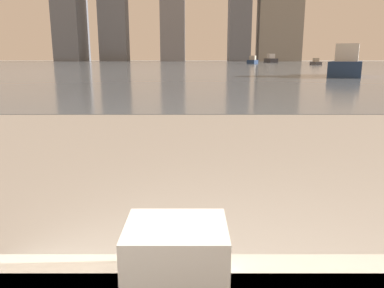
# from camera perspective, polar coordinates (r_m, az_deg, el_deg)

# --- Properties ---
(towel_stack) EXTENTS (0.26, 0.21, 0.16)m
(towel_stack) POSITION_cam_1_polar(r_m,az_deg,el_deg) (1.00, -2.63, -16.40)
(towel_stack) COLOR white
(towel_stack) RESTS_ON bathtub
(harbor_water) EXTENTS (180.00, 110.00, 0.01)m
(harbor_water) POSITION_cam_1_polar(r_m,az_deg,el_deg) (62.06, -0.20, 12.04)
(harbor_water) COLOR slate
(harbor_water) RESTS_ON ground_plane
(harbor_boat_0) EXTENTS (1.02, 2.71, 1.00)m
(harbor_boat_0) POSITION_cam_1_polar(r_m,az_deg,el_deg) (60.31, 18.11, 11.73)
(harbor_boat_0) COLOR #4C4C51
(harbor_boat_0) RESTS_ON harbor_water
(harbor_boat_1) EXTENTS (2.54, 3.99, 1.42)m
(harbor_boat_1) POSITION_cam_1_polar(r_m,az_deg,el_deg) (68.88, 9.00, 12.40)
(harbor_boat_1) COLOR navy
(harbor_boat_1) RESTS_ON harbor_water
(harbor_boat_2) EXTENTS (3.49, 5.11, 1.82)m
(harbor_boat_2) POSITION_cam_1_polar(r_m,az_deg,el_deg) (23.75, 22.21, 11.09)
(harbor_boat_2) COLOR navy
(harbor_boat_2) RESTS_ON harbor_water
(harbor_boat_3) EXTENTS (2.22, 5.20, 1.89)m
(harbor_boat_3) POSITION_cam_1_polar(r_m,az_deg,el_deg) (86.56, 11.68, 12.50)
(harbor_boat_3) COLOR #2D2D33
(harbor_boat_3) RESTS_ON harbor_water
(skyline_tower_0) EXTENTS (7.54, 13.01, 26.20)m
(skyline_tower_0) POSITION_cam_1_polar(r_m,az_deg,el_deg) (124.19, -18.30, 17.96)
(skyline_tower_0) COLOR slate
(skyline_tower_0) RESTS_ON ground_plane
(skyline_tower_3) EXTENTS (6.47, 7.12, 28.75)m
(skyline_tower_3) POSITION_cam_1_polar(r_m,az_deg,el_deg) (119.66, 7.04, 19.31)
(skyline_tower_3) COLOR slate
(skyline_tower_3) RESTS_ON ground_plane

